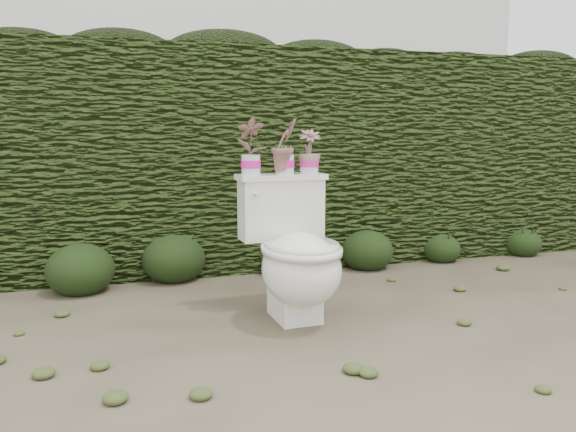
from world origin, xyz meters
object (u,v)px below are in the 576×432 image
object	(u,v)px
toilet	(296,256)
potted_plant_center	(285,148)
potted_plant_right	(309,153)
potted_plant_left	(251,147)

from	to	relation	value
toilet	potted_plant_center	bearing A→B (deg)	84.82
potted_plant_right	potted_plant_center	bearing A→B (deg)	-170.50
potted_plant_center	potted_plant_left	bearing A→B (deg)	154.41
potted_plant_left	potted_plant_right	bearing A→B (deg)	174.45
potted_plant_left	potted_plant_right	size ratio (longest dim) A/B	1.27
potted_plant_center	potted_plant_right	xyz separation A→B (m)	(0.15, 0.01, -0.03)
potted_plant_left	potted_plant_right	xyz separation A→B (m)	(0.35, 0.02, -0.03)
potted_plant_right	toilet	bearing A→B (deg)	-115.76
toilet	potted_plant_right	world-z (taller)	potted_plant_right
toilet	potted_plant_center	xyz separation A→B (m)	(0.01, 0.24, 0.57)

